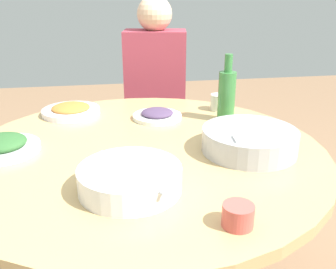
{
  "coord_description": "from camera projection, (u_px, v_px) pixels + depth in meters",
  "views": [
    {
      "loc": [
        -1.18,
        0.11,
        1.26
      ],
      "look_at": [
        -0.09,
        -0.07,
        0.82
      ],
      "focal_mm": 39.83,
      "sensor_mm": 36.0,
      "label": 1
    }
  ],
  "objects": [
    {
      "name": "round_dining_table",
      "position": [
        144.0,
        180.0,
        1.34
      ],
      "size": [
        1.25,
        1.25,
        0.74
      ],
      "color": "#99999E",
      "rests_on": "ground"
    },
    {
      "name": "dish_greens",
      "position": [
        2.0,
        146.0,
        1.25
      ],
      "size": [
        0.24,
        0.24,
        0.06
      ],
      "color": "white",
      "rests_on": "round_dining_table"
    },
    {
      "name": "tea_cup_near",
      "position": [
        238.0,
        215.0,
        0.86
      ],
      "size": [
        0.07,
        0.07,
        0.05
      ],
      "primitive_type": "cylinder",
      "color": "#D0534B",
      "rests_on": "round_dining_table"
    },
    {
      "name": "tea_cup_far",
      "position": [
        218.0,
        102.0,
        1.67
      ],
      "size": [
        0.07,
        0.07,
        0.07
      ],
      "primitive_type": "cylinder",
      "color": "silver",
      "rests_on": "round_dining_table"
    },
    {
      "name": "green_bottle",
      "position": [
        227.0,
        94.0,
        1.52
      ],
      "size": [
        0.07,
        0.07,
        0.27
      ],
      "color": "#387C3B",
      "rests_on": "round_dining_table"
    },
    {
      "name": "rice_bowl",
      "position": [
        249.0,
        140.0,
        1.25
      ],
      "size": [
        0.32,
        0.32,
        0.09
      ],
      "color": "#B2B5BA",
      "rests_on": "round_dining_table"
    },
    {
      "name": "diner_left",
      "position": [
        155.0,
        78.0,
        2.12
      ],
      "size": [
        0.39,
        0.38,
        0.76
      ],
      "color": "#2D333D",
      "rests_on": "stool_for_diner_left"
    },
    {
      "name": "dish_tofu_braise",
      "position": [
        71.0,
        110.0,
        1.62
      ],
      "size": [
        0.25,
        0.25,
        0.05
      ],
      "color": "white",
      "rests_on": "round_dining_table"
    },
    {
      "name": "dish_eggplant",
      "position": [
        157.0,
        115.0,
        1.57
      ],
      "size": [
        0.21,
        0.21,
        0.04
      ],
      "color": "white",
      "rests_on": "round_dining_table"
    },
    {
      "name": "stool_for_diner_left",
      "position": [
        156.0,
        164.0,
        2.33
      ],
      "size": [
        0.35,
        0.35,
        0.46
      ],
      "primitive_type": "cylinder",
      "color": "brown",
      "rests_on": "ground"
    },
    {
      "name": "soup_bowl",
      "position": [
        130.0,
        179.0,
        1.01
      ],
      "size": [
        0.28,
        0.28,
        0.07
      ],
      "color": "white",
      "rests_on": "round_dining_table"
    }
  ]
}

